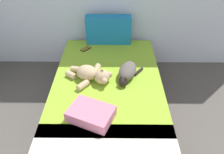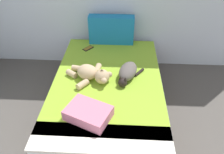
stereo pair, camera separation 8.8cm
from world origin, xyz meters
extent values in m
cube|color=brown|center=(1.89, 3.02, 0.14)|extent=(1.28, 1.93, 0.27)
cube|color=white|center=(1.89, 3.02, 0.36)|extent=(1.24, 1.87, 0.16)
cube|color=#8CB72D|center=(1.89, 3.08, 0.45)|extent=(1.23, 1.74, 0.02)
cube|color=silver|center=(1.89, 2.21, 0.45)|extent=(1.23, 0.31, 0.02)
cube|color=#1972AD|center=(1.89, 3.88, 0.66)|extent=(0.63, 0.15, 0.40)
ellipsoid|color=#59514C|center=(2.12, 3.09, 0.53)|extent=(0.28, 0.38, 0.15)
sphere|color=black|center=(2.06, 2.90, 0.51)|extent=(0.10, 0.10, 0.10)
cone|color=black|center=(2.09, 2.90, 0.56)|extent=(0.04, 0.04, 0.04)
cone|color=black|center=(2.04, 2.91, 0.56)|extent=(0.04, 0.04, 0.04)
cylinder|color=black|center=(2.26, 3.15, 0.47)|extent=(0.12, 0.15, 0.03)
ellipsoid|color=black|center=(2.06, 3.01, 0.48)|extent=(0.08, 0.11, 0.04)
ellipsoid|color=tan|center=(1.66, 3.03, 0.54)|extent=(0.30, 0.28, 0.17)
sphere|color=tan|center=(1.83, 2.96, 0.54)|extent=(0.17, 0.17, 0.17)
sphere|color=#9E7F58|center=(1.83, 2.96, 0.59)|extent=(0.07, 0.07, 0.07)
sphere|color=black|center=(1.83, 2.96, 0.62)|extent=(0.02, 0.02, 0.02)
sphere|color=tan|center=(1.91, 2.99, 0.55)|extent=(0.07, 0.07, 0.07)
sphere|color=tan|center=(1.86, 2.88, 0.55)|extent=(0.07, 0.07, 0.07)
cylinder|color=tan|center=(1.76, 3.17, 0.49)|extent=(0.09, 0.15, 0.07)
cylinder|color=tan|center=(1.52, 3.16, 0.49)|extent=(0.14, 0.10, 0.07)
cylinder|color=tan|center=(1.63, 2.87, 0.49)|extent=(0.14, 0.16, 0.07)
cylinder|color=tan|center=(1.47, 3.05, 0.49)|extent=(0.15, 0.13, 0.07)
cube|color=black|center=(1.57, 3.69, 0.46)|extent=(0.15, 0.16, 0.01)
cube|color=olive|center=(1.57, 3.69, 0.47)|extent=(0.13, 0.14, 0.00)
cube|color=#D1728C|center=(1.75, 2.44, 0.51)|extent=(0.48, 0.41, 0.11)
camera|label=1|loc=(1.96, 1.06, 2.02)|focal=35.07mm
camera|label=2|loc=(2.05, 1.06, 2.02)|focal=35.07mm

